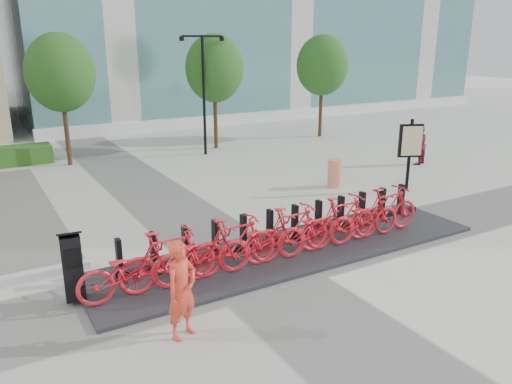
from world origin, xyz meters
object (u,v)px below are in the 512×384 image
construction_barrel (335,173)px  pedestrian (418,144)px  bike_0 (132,270)px  kiosk (73,266)px  map_sign (410,144)px  worker_red (182,290)px

construction_barrel → pedestrian: bearing=10.3°
bike_0 → kiosk: kiosk is taller
pedestrian → map_sign: (-3.16, -2.46, 0.76)m
worker_red → kiosk: bearing=98.2°
pedestrian → worker_red: bearing=7.0°
bike_0 → map_sign: map_sign is taller
pedestrian → construction_barrel: pedestrian is taller
kiosk → pedestrian: (14.16, 4.65, 0.05)m
pedestrian → kiosk: bearing=-2.3°
kiosk → map_sign: map_sign is taller
bike_0 → pedestrian: (13.19, 5.10, 0.18)m
worker_red → pedestrian: 14.48m
construction_barrel → map_sign: (1.78, -1.56, 1.10)m
bike_0 → kiosk: bearing=65.4°
bike_0 → worker_red: worker_red is taller
worker_red → construction_barrel: 9.80m
worker_red → map_sign: 10.59m
worker_red → map_sign: (9.67, 4.24, 0.72)m
kiosk → worker_red: 2.44m
bike_0 → map_sign: (10.02, 2.64, 0.94)m
kiosk → construction_barrel: size_ratio=1.49×
construction_barrel → bike_0: bearing=-153.0°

